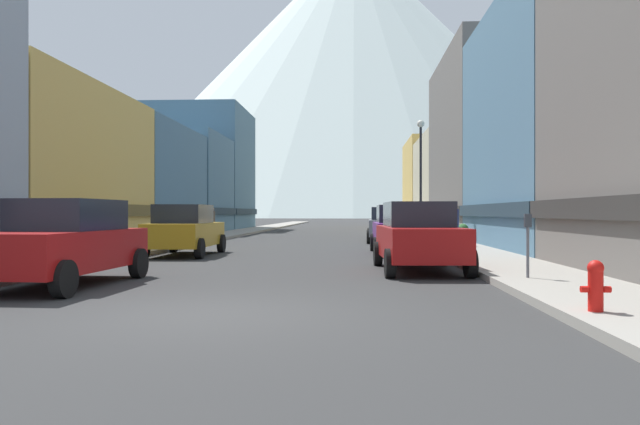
{
  "coord_description": "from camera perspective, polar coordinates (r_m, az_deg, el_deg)",
  "views": [
    {
      "loc": [
        2.15,
        -8.81,
        1.5
      ],
      "look_at": [
        -0.13,
        30.71,
        1.51
      ],
      "focal_mm": 33.91,
      "sensor_mm": 36.0,
      "label": 1
    }
  ],
  "objects": [
    {
      "name": "potted_plant_0",
      "position": [
        27.85,
        13.34,
        -1.8
      ],
      "size": [
        0.5,
        0.5,
        0.86
      ],
      "color": "brown",
      "rests_on": "sidewalk_right"
    },
    {
      "name": "storefront_right_2",
      "position": [
        38.6,
        17.66,
        5.69
      ],
      "size": [
        8.63,
        13.61,
        11.03
      ],
      "color": "#66605B",
      "rests_on": "ground"
    },
    {
      "name": "storefront_right_3",
      "position": [
        50.96,
        13.56,
        2.49
      ],
      "size": [
        7.72,
        12.04,
        7.74
      ],
      "color": "beige",
      "rests_on": "ground"
    },
    {
      "name": "ground_plane",
      "position": [
        9.2,
        -10.42,
        -9.43
      ],
      "size": [
        400.0,
        400.0,
        0.0
      ],
      "primitive_type": "plane",
      "color": "#2F2F2F"
    },
    {
      "name": "sidewalk_left",
      "position": [
        44.64,
        -7.54,
        -1.85
      ],
      "size": [
        2.5,
        100.0,
        0.15
      ],
      "primitive_type": "cube",
      "color": "gray",
      "rests_on": "ground"
    },
    {
      "name": "streetlamp_right",
      "position": [
        29.85,
        9.48,
        4.76
      ],
      "size": [
        0.36,
        0.36,
        5.86
      ],
      "color": "black",
      "rests_on": "sidewalk_right"
    },
    {
      "name": "car_right_1",
      "position": [
        22.22,
        7.56,
        -1.57
      ],
      "size": [
        2.09,
        4.42,
        1.78
      ],
      "color": "#591E72",
      "rests_on": "ground"
    },
    {
      "name": "car_right_0",
      "position": [
        15.75,
        9.31,
        -2.21
      ],
      "size": [
        2.24,
        4.48,
        1.78
      ],
      "color": "#9E1111",
      "rests_on": "ground"
    },
    {
      "name": "storefront_right_4",
      "position": [
        63.17,
        11.15,
        2.51
      ],
      "size": [
        6.83,
        11.69,
        8.88
      ],
      "color": "#D8B259",
      "rests_on": "ground"
    },
    {
      "name": "fire_hydrant_near",
      "position": [
        9.14,
        24.57,
        -6.16
      ],
      "size": [
        0.4,
        0.22,
        0.7
      ],
      "color": "red",
      "rests_on": "sidewalk_right"
    },
    {
      "name": "car_left_1",
      "position": [
        21.7,
        -12.62,
        -1.61
      ],
      "size": [
        2.09,
        4.41,
        1.78
      ],
      "color": "#B28419",
      "rests_on": "ground"
    },
    {
      "name": "pedestrian_2",
      "position": [
        17.5,
        -25.4,
        -2.0
      ],
      "size": [
        0.36,
        0.36,
        1.62
      ],
      "color": "#333338",
      "rests_on": "sidewalk_left"
    },
    {
      "name": "sidewalk_right",
      "position": [
        44.03,
        8.65,
        -1.87
      ],
      "size": [
        2.5,
        100.0,
        0.15
      ],
      "primitive_type": "cube",
      "color": "gray",
      "rests_on": "ground"
    },
    {
      "name": "storefront_left_4",
      "position": [
        55.2,
        -11.94,
        3.78
      ],
      "size": [
        9.98,
        9.97,
        10.66
      ],
      "color": "slate",
      "rests_on": "ground"
    },
    {
      "name": "storefront_left_1",
      "position": [
        26.77,
        -27.25,
        3.45
      ],
      "size": [
        8.17,
        11.13,
        6.49
      ],
      "color": "#D8B259",
      "rests_on": "ground"
    },
    {
      "name": "mountain_backdrop",
      "position": [
        275.49,
        3.22,
        12.62
      ],
      "size": [
        227.9,
        227.9,
        123.55
      ],
      "primitive_type": "cone",
      "color": "silver",
      "rests_on": "ground"
    },
    {
      "name": "car_right_2",
      "position": [
        30.9,
        6.37,
        -1.13
      ],
      "size": [
        2.17,
        4.45,
        1.78
      ],
      "color": "slate",
      "rests_on": "ground"
    },
    {
      "name": "pedestrian_1",
      "position": [
        25.48,
        12.57,
        -1.25
      ],
      "size": [
        0.36,
        0.36,
        1.74
      ],
      "color": "navy",
      "rests_on": "sidewalk_right"
    },
    {
      "name": "storefront_right_1",
      "position": [
        26.33,
        24.67,
        6.93
      ],
      "size": [
        8.64,
        11.99,
        9.7
      ],
      "color": "slate",
      "rests_on": "ground"
    },
    {
      "name": "storefront_left_3",
      "position": [
        45.89,
        -14.73,
        2.43
      ],
      "size": [
        9.39,
        8.56,
        7.19
      ],
      "color": "slate",
      "rests_on": "ground"
    },
    {
      "name": "parking_meter_near",
      "position": [
        13.3,
        19.02,
        -2.13
      ],
      "size": [
        0.14,
        0.1,
        1.33
      ],
      "color": "#595960",
      "rests_on": "sidewalk_right"
    },
    {
      "name": "storefront_left_2",
      "position": [
        36.16,
        -17.32,
        2.52
      ],
      "size": [
        6.45,
        10.25,
        6.45
      ],
      "color": "slate",
      "rests_on": "ground"
    },
    {
      "name": "pedestrian_0",
      "position": [
        36.11,
        -10.15,
        -0.93
      ],
      "size": [
        0.36,
        0.36,
        1.69
      ],
      "color": "brown",
      "rests_on": "sidewalk_left"
    },
    {
      "name": "car_left_0",
      "position": [
        13.45,
        -22.97,
        -2.59
      ],
      "size": [
        2.22,
        4.47,
        1.78
      ],
      "color": "#9E1111",
      "rests_on": "ground"
    }
  ]
}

